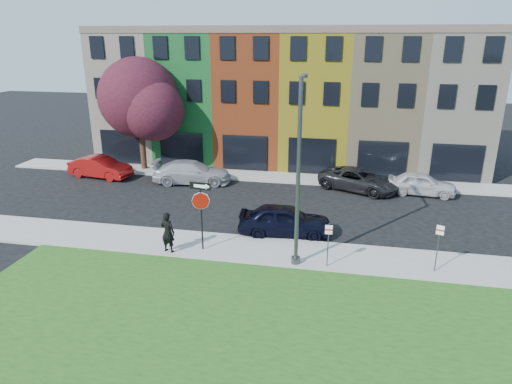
% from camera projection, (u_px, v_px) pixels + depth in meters
% --- Properties ---
extents(ground, '(120.00, 120.00, 0.00)m').
position_uv_depth(ground, '(278.00, 287.00, 18.85)').
color(ground, black).
rests_on(ground, ground).
extents(sidewalk_near, '(40.00, 3.00, 0.12)m').
position_uv_depth(sidewalk_near, '(330.00, 257.00, 21.24)').
color(sidewalk_near, gray).
rests_on(sidewalk_near, ground).
extents(sidewalk_far, '(40.00, 2.40, 0.12)m').
position_uv_depth(sidewalk_far, '(268.00, 177.00, 33.29)').
color(sidewalk_far, gray).
rests_on(sidewalk_far, ground).
extents(rowhouse_block, '(30.00, 10.12, 10.00)m').
position_uv_depth(rowhouse_block, '(288.00, 98.00, 37.33)').
color(rowhouse_block, beige).
rests_on(rowhouse_block, ground).
extents(stop_sign, '(1.05, 0.17, 3.36)m').
position_uv_depth(stop_sign, '(201.00, 202.00, 21.12)').
color(stop_sign, black).
rests_on(stop_sign, sidewalk_near).
extents(man, '(0.93, 0.79, 1.98)m').
position_uv_depth(man, '(168.00, 232.00, 21.35)').
color(man, black).
rests_on(man, sidewalk_near).
extents(sedan_near, '(2.77, 5.10, 1.62)m').
position_uv_depth(sedan_near, '(285.00, 220.00, 23.53)').
color(sedan_near, black).
rests_on(sedan_near, ground).
extents(parked_car_red, '(3.02, 5.17, 1.54)m').
position_uv_depth(parked_car_red, '(100.00, 167.00, 33.14)').
color(parked_car_red, maroon).
rests_on(parked_car_red, ground).
extents(parked_car_silver, '(3.80, 6.08, 1.57)m').
position_uv_depth(parked_car_silver, '(192.00, 172.00, 31.84)').
color(parked_car_silver, '#AAAAAF').
rests_on(parked_car_silver, ground).
extents(parked_car_dark, '(6.28, 7.04, 1.46)m').
position_uv_depth(parked_car_dark, '(359.00, 180.00, 30.36)').
color(parked_car_dark, black).
rests_on(parked_car_dark, ground).
extents(parked_car_white, '(2.52, 4.60, 1.46)m').
position_uv_depth(parked_car_white, '(422.00, 184.00, 29.56)').
color(parked_car_white, silver).
rests_on(parked_car_white, ground).
extents(street_lamp, '(0.40, 2.58, 8.20)m').
position_uv_depth(street_lamp, '(299.00, 174.00, 19.40)').
color(street_lamp, '#45474A').
rests_on(street_lamp, sidewalk_near).
extents(parking_sign_a, '(0.32, 0.08, 2.06)m').
position_uv_depth(parking_sign_a, '(328.00, 240.00, 19.86)').
color(parking_sign_a, '#45474A').
rests_on(parking_sign_a, sidewalk_near).
extents(parking_sign_b, '(0.31, 0.15, 2.27)m').
position_uv_depth(parking_sign_b, '(438.00, 242.00, 19.38)').
color(parking_sign_b, '#45474A').
rests_on(parking_sign_b, sidewalk_near).
extents(tree_purple, '(7.05, 6.17, 8.32)m').
position_uv_depth(tree_purple, '(141.00, 100.00, 33.55)').
color(tree_purple, black).
rests_on(tree_purple, sidewalk_far).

